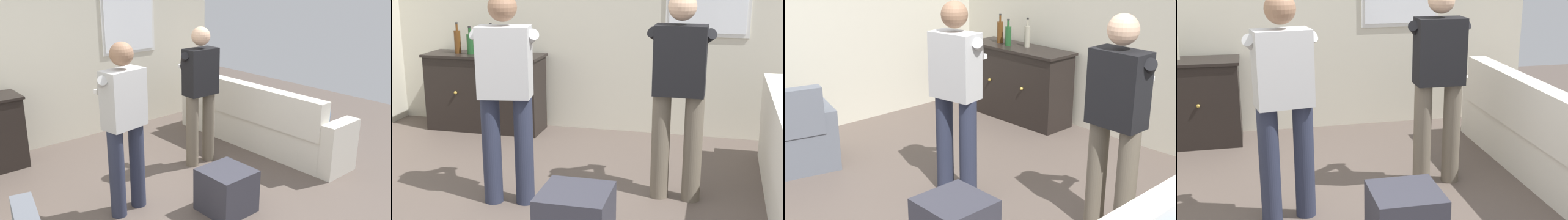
% 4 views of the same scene
% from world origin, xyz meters
% --- Properties ---
extents(ground, '(10.40, 10.40, 0.00)m').
position_xyz_m(ground, '(0.00, 0.00, 0.00)').
color(ground, brown).
extents(wall_back_with_window, '(5.20, 0.15, 2.80)m').
position_xyz_m(wall_back_with_window, '(0.02, 2.66, 1.40)').
color(wall_back_with_window, beige).
rests_on(wall_back_with_window, ground).
extents(couch, '(0.57, 2.63, 0.88)m').
position_xyz_m(couch, '(1.92, 0.77, 0.34)').
color(couch, silver).
rests_on(couch, ground).
extents(ottoman, '(0.46, 0.46, 0.44)m').
position_xyz_m(ottoman, '(0.39, -0.20, 0.22)').
color(ottoman, '#33333D').
rests_on(ottoman, ground).
extents(person_standing_left, '(0.55, 0.51, 1.68)m').
position_xyz_m(person_standing_left, '(-0.34, 0.45, 0.94)').
color(person_standing_left, '#282D42').
rests_on(person_standing_left, ground).
extents(person_standing_right, '(0.56, 0.48, 1.68)m').
position_xyz_m(person_standing_right, '(0.96, 0.85, 0.94)').
color(person_standing_right, '#6B6051').
rests_on(person_standing_right, ground).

